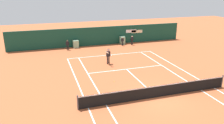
{
  "coord_description": "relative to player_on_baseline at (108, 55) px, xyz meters",
  "views": [
    {
      "loc": [
        -7.88,
        -13.58,
        7.96
      ],
      "look_at": [
        -1.43,
        6.75,
        0.8
      ],
      "focal_mm": 36.08,
      "sensor_mm": 36.0,
      "label": 1
    }
  ],
  "objects": [
    {
      "name": "ground_plane",
      "position": [
        1.28,
        -7.98,
        -0.99
      ],
      "size": [
        80.0,
        80.0,
        0.01
      ],
      "color": "#A8512D"
    },
    {
      "name": "tennis_net",
      "position": [
        1.28,
        -8.56,
        -0.48
      ],
      "size": [
        12.1,
        0.1,
        1.07
      ],
      "color": "#4C4C51",
      "rests_on": "ground_plane"
    },
    {
      "name": "sponsor_back_wall",
      "position": [
        1.28,
        8.41,
        0.25
      ],
      "size": [
        25.0,
        1.02,
        2.59
      ],
      "color": "#144233",
      "rests_on": "ground_plane"
    },
    {
      "name": "player_on_baseline",
      "position": [
        0.0,
        0.0,
        0.0
      ],
      "size": [
        0.54,
        0.77,
        1.87
      ],
      "rotation": [
        0.0,
        0.0,
        3.33
      ],
      "color": "black",
      "rests_on": "ground_plane"
    },
    {
      "name": "ball_kid_centre_post",
      "position": [
        5.68,
        7.06,
        -0.24
      ],
      "size": [
        0.43,
        0.21,
        1.31
      ],
      "rotation": [
        0.0,
        0.0,
        3.31
      ],
      "color": "black",
      "rests_on": "ground_plane"
    },
    {
      "name": "ball_kid_left_post",
      "position": [
        4.21,
        7.06,
        -0.28
      ],
      "size": [
        0.41,
        0.17,
        1.23
      ],
      "rotation": [
        0.0,
        0.0,
        3.19
      ],
      "color": "black",
      "rests_on": "ground_plane"
    },
    {
      "name": "ball_kid_right_post",
      "position": [
        -3.49,
        7.06,
        -0.23
      ],
      "size": [
        0.44,
        0.22,
        1.32
      ],
      "rotation": [
        0.0,
        0.0,
        2.97
      ],
      "color": "black",
      "rests_on": "ground_plane"
    },
    {
      "name": "tennis_ball_mid_court",
      "position": [
        -2.0,
        -2.87,
        -0.96
      ],
      "size": [
        0.07,
        0.07,
        0.07
      ],
      "primitive_type": "sphere",
      "color": "#CCE033",
      "rests_on": "ground_plane"
    },
    {
      "name": "tennis_ball_by_sideline",
      "position": [
        -0.91,
        -4.82,
        -0.96
      ],
      "size": [
        0.07,
        0.07,
        0.07
      ],
      "primitive_type": "sphere",
      "color": "#CCE033",
      "rests_on": "ground_plane"
    }
  ]
}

